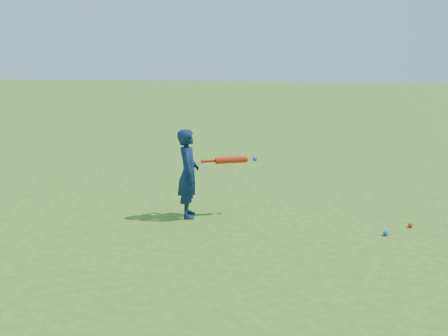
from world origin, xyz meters
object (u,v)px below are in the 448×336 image
(ground_ball_red, at_px, (410,225))
(child, at_px, (188,174))
(ground_ball_blue, at_px, (386,233))
(bat_swing, at_px, (233,160))

(ground_ball_red, bearing_deg, child, -177.20)
(ground_ball_red, relative_size, ground_ball_blue, 0.99)
(child, distance_m, ground_ball_red, 2.99)
(ground_ball_blue, relative_size, bat_swing, 0.09)
(ground_ball_red, bearing_deg, ground_ball_blue, -132.08)
(ground_ball_red, distance_m, bat_swing, 2.47)
(bat_swing, bearing_deg, ground_ball_blue, -38.00)
(child, relative_size, bat_swing, 1.66)
(ground_ball_blue, xyz_separation_m, bat_swing, (-2.01, 0.46, 0.75))
(ground_ball_blue, distance_m, bat_swing, 2.19)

